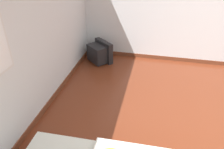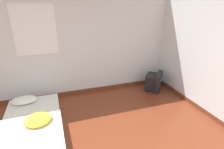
{
  "view_description": "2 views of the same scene",
  "coord_description": "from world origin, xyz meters",
  "views": [
    {
      "loc": [
        -2.15,
        1.21,
        2.38
      ],
      "look_at": [
        0.65,
        1.83,
        0.67
      ],
      "focal_mm": 35.0,
      "sensor_mm": 36.0,
      "label": 1
    },
    {
      "loc": [
        -0.21,
        -1.3,
        2.19
      ],
      "look_at": [
        0.9,
        2.04,
        0.78
      ],
      "focal_mm": 28.0,
      "sensor_mm": 36.0,
      "label": 2
    }
  ],
  "objects": [
    {
      "name": "wall_right",
      "position": [
        2.74,
        0.0,
        1.29
      ],
      "size": [
        0.08,
        8.24,
        2.6
      ],
      "color": "silver",
      "rests_on": "ground_plane"
    },
    {
      "name": "crt_tv",
      "position": [
        2.28,
        2.48,
        0.23
      ],
      "size": [
        0.63,
        0.65,
        0.49
      ],
      "color": "black",
      "rests_on": "ground_plane"
    },
    {
      "name": "wall_back",
      "position": [
        -0.01,
        2.95,
        1.29
      ],
      "size": [
        7.83,
        0.08,
        2.6
      ],
      "color": "silver",
      "rests_on": "ground_plane"
    }
  ]
}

